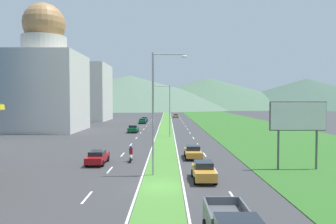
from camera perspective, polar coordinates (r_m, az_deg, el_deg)
ground_plane at (r=25.34m, az=-1.24°, el=-13.33°), size 600.00×600.00×0.00m
grass_median at (r=84.69m, az=-0.35°, el=-2.41°), size 3.20×240.00×0.06m
grass_verge_right at (r=87.03m, az=13.36°, el=-2.35°), size 24.00×240.00×0.06m
lane_dash_left_2 at (r=23.37m, az=-14.44°, el=-14.73°), size 0.16×2.80×0.01m
lane_dash_left_3 at (r=31.52m, az=-10.46°, el=-10.27°), size 0.16×2.80×0.01m
lane_dash_left_4 at (r=39.86m, az=-8.19°, el=-7.64°), size 0.16×2.80×0.01m
lane_dash_left_5 at (r=48.30m, az=-6.72°, el=-5.91°), size 0.16×2.80×0.01m
lane_dash_left_6 at (r=56.80m, az=-5.70°, el=-4.70°), size 0.16×2.80×0.01m
lane_dash_left_7 at (r=65.32m, az=-4.94°, el=-3.80°), size 0.16×2.80×0.01m
lane_dash_left_8 at (r=73.87m, az=-4.37°, el=-3.11°), size 0.16×2.80×0.01m
lane_dash_left_9 at (r=82.43m, az=-3.91°, el=-2.56°), size 0.16×2.80×0.01m
lane_dash_left_10 at (r=91.00m, az=-3.54°, el=-2.12°), size 0.16×2.80×0.01m
lane_dash_left_11 at (r=99.58m, az=-3.23°, el=-1.75°), size 0.16×2.80×0.01m
lane_dash_left_12 at (r=108.16m, az=-2.97°, el=-1.44°), size 0.16×2.80×0.01m
lane_dash_left_13 at (r=116.75m, az=-2.75°, el=-1.17°), size 0.16×2.80×0.01m
lane_dash_left_14 at (r=125.34m, az=-2.56°, el=-0.95°), size 0.16×2.80×0.01m
lane_dash_right_2 at (r=23.13m, az=11.78°, el=-14.88°), size 0.16×2.80×0.01m
lane_dash_right_3 at (r=31.34m, az=8.52°, el=-10.33°), size 0.16×2.80×0.01m
lane_dash_right_4 at (r=39.72m, az=6.67°, el=-7.66°), size 0.16×2.80×0.01m
lane_dash_right_5 at (r=48.19m, az=5.48°, el=-5.92°), size 0.16×2.80×0.01m
lane_dash_right_6 at (r=56.70m, az=4.65°, el=-4.71°), size 0.16×2.80×0.01m
lane_dash_right_7 at (r=65.24m, az=4.04°, el=-3.80°), size 0.16×2.80×0.01m
lane_dash_right_8 at (r=73.79m, az=3.57°, el=-3.11°), size 0.16×2.80×0.01m
lane_dash_right_9 at (r=82.36m, az=3.20°, el=-2.56°), size 0.16×2.80×0.01m
lane_dash_right_10 at (r=90.94m, az=2.90°, el=-2.12°), size 0.16×2.80×0.01m
lane_dash_right_11 at (r=99.52m, az=2.65°, el=-1.75°), size 0.16×2.80×0.01m
lane_dash_right_12 at (r=108.11m, az=2.44°, el=-1.44°), size 0.16×2.80×0.01m
lane_dash_right_13 at (r=116.70m, az=2.26°, el=-1.17°), size 0.16×2.80×0.01m
lane_dash_right_14 at (r=125.30m, az=2.11°, el=-0.95°), size 0.16×2.80×0.01m
edge_line_median_left at (r=84.72m, az=-1.53°, el=-2.43°), size 0.16×240.00×0.01m
edge_line_median_right at (r=84.70m, az=0.84°, el=-2.43°), size 0.16×240.00×0.01m
domed_building at (r=74.74m, az=-21.36°, el=5.42°), size 15.81×15.81×27.92m
midrise_colored at (r=109.62m, az=-15.36°, el=3.43°), size 17.75×17.75×18.74m
hill_far_left at (r=279.30m, az=-7.11°, el=3.68°), size 216.63×216.63×28.63m
hill_far_center at (r=298.84m, az=7.33°, el=3.48°), size 197.54×197.54×27.62m
hill_far_right at (r=302.69m, az=23.81°, el=3.12°), size 177.18×177.18×25.75m
street_lamp_near at (r=28.01m, az=-2.09°, el=1.07°), size 3.15×0.29×10.98m
street_lamp_mid at (r=57.69m, az=-0.02°, el=0.85°), size 3.34×0.38×9.43m
billboard_roadside at (r=32.87m, az=22.50°, el=-1.16°), size 5.50×0.28×6.65m
car_0 at (r=100.28m, az=-4.27°, el=-1.30°), size 1.89×4.70×1.45m
car_1 at (r=37.09m, az=4.56°, el=-7.19°), size 1.95×4.33×1.47m
car_2 at (r=27.15m, az=6.49°, el=-10.56°), size 1.89×4.21×1.58m
car_3 at (r=34.53m, az=-12.62°, el=-7.96°), size 1.90×4.48×1.42m
car_4 at (r=122.51m, az=1.43°, el=-0.67°), size 1.90×4.11×1.42m
car_5 at (r=91.45m, az=-4.59°, el=-1.61°), size 2.03×4.57×1.52m
car_6 at (r=66.57m, az=-6.30°, el=-3.01°), size 2.03×4.49×1.57m
motorcycle_rider at (r=35.15m, az=-6.69°, el=-7.73°), size 0.36×2.00×1.80m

